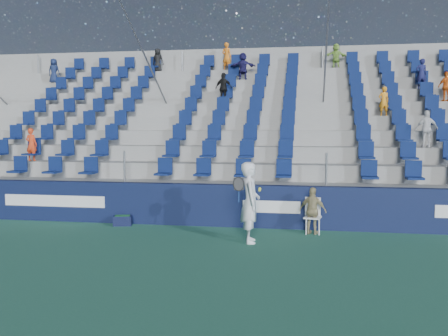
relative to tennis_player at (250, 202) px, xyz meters
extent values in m
plane|color=#2F6F55|center=(-1.11, -1.30, -0.99)|extent=(70.00, 70.00, 0.00)
cube|color=#10193D|center=(-1.11, 1.85, -0.39)|extent=(24.00, 0.30, 1.20)
cube|color=white|center=(-6.11, 1.69, -0.37)|extent=(3.20, 0.02, 0.34)
cube|color=white|center=(0.39, 1.69, -0.37)|extent=(1.60, 0.02, 0.34)
cube|color=gray|center=(-1.11, 2.42, -0.39)|extent=(24.00, 0.85, 1.20)
cube|color=gray|center=(-1.11, 3.27, -0.14)|extent=(24.00, 0.85, 1.70)
cube|color=gray|center=(-1.11, 4.12, 0.11)|extent=(24.00, 0.85, 2.20)
cube|color=gray|center=(-1.11, 4.97, 0.36)|extent=(24.00, 0.85, 2.70)
cube|color=gray|center=(-1.11, 5.82, 0.61)|extent=(24.00, 0.85, 3.20)
cube|color=gray|center=(-1.11, 6.67, 0.86)|extent=(24.00, 0.85, 3.70)
cube|color=gray|center=(-1.11, 7.52, 1.11)|extent=(24.00, 0.85, 4.20)
cube|color=gray|center=(-1.11, 8.37, 1.36)|extent=(24.00, 0.85, 4.70)
cube|color=gray|center=(-1.11, 9.22, 1.61)|extent=(24.00, 0.85, 5.20)
cube|color=gray|center=(-1.11, 9.90, 2.11)|extent=(24.00, 0.50, 6.20)
cube|color=#0D1C4E|center=(-1.11, 2.42, 0.56)|extent=(16.05, 0.50, 0.70)
cube|color=#0D1C4E|center=(-1.11, 3.27, 1.06)|extent=(16.05, 0.50, 0.70)
cube|color=#0D1C4E|center=(-1.11, 4.12, 1.56)|extent=(16.05, 0.50, 0.70)
cube|color=#0D1C4E|center=(-1.11, 4.97, 2.06)|extent=(16.05, 0.50, 0.70)
cube|color=#0D1C4E|center=(-1.11, 5.82, 2.56)|extent=(16.05, 0.50, 0.70)
cube|color=#0D1C4E|center=(-1.11, 6.67, 3.06)|extent=(16.05, 0.50, 0.70)
cube|color=#0D1C4E|center=(-1.11, 7.52, 3.56)|extent=(16.05, 0.50, 0.70)
cube|color=#0D1C4E|center=(-1.11, 8.37, 4.06)|extent=(16.05, 0.50, 0.70)
cube|color=#0D1C4E|center=(-1.11, 9.22, 4.56)|extent=(16.05, 0.50, 0.70)
cylinder|color=gray|center=(-4.11, 5.82, 3.36)|extent=(0.06, 7.68, 4.55)
cylinder|color=gray|center=(1.89, 5.82, 3.36)|extent=(0.06, 7.68, 4.55)
imported|color=white|center=(4.95, 4.07, 1.77)|extent=(0.70, 0.37, 1.14)
imported|color=#191C4C|center=(5.44, 7.47, 3.76)|extent=(0.44, 0.31, 1.12)
imported|color=black|center=(-1.80, 6.62, 3.28)|extent=(0.72, 0.44, 1.15)
imported|color=#182448|center=(-9.57, 8.32, 4.24)|extent=(0.53, 0.35, 1.07)
imported|color=orange|center=(-2.11, 9.17, 4.80)|extent=(0.50, 0.41, 1.19)
imported|color=#8EBD4B|center=(2.44, 9.17, 4.71)|extent=(0.99, 0.56, 1.01)
imported|color=#1E1B52|center=(-1.30, 8.32, 4.26)|extent=(1.07, 0.44, 1.12)
imported|color=orange|center=(3.89, 5.77, 2.70)|extent=(0.41, 0.32, 0.99)
imported|color=orange|center=(6.11, 6.62, 3.23)|extent=(0.66, 0.42, 1.05)
imported|color=black|center=(-5.15, 9.17, 4.71)|extent=(0.53, 0.37, 1.01)
imported|color=#E4401A|center=(-7.70, 3.22, 1.25)|extent=(0.42, 0.29, 1.09)
imported|color=white|center=(0.00, 0.00, 0.00)|extent=(0.60, 0.80, 1.99)
cylinder|color=navy|center=(-0.25, -0.25, 0.18)|extent=(0.03, 0.03, 0.28)
torus|color=black|center=(-0.25, -0.25, 0.48)|extent=(0.30, 0.17, 0.28)
plane|color=#262626|center=(-0.25, -0.25, 0.48)|extent=(0.30, 0.16, 0.29)
sphere|color=gold|center=(0.25, -0.20, 0.33)|extent=(0.07, 0.07, 0.07)
sphere|color=gold|center=(0.25, -0.14, 0.36)|extent=(0.07, 0.07, 0.07)
cube|color=white|center=(1.53, 1.25, -0.56)|extent=(0.49, 0.49, 0.04)
cube|color=white|center=(1.53, 1.45, -0.30)|extent=(0.42, 0.12, 0.52)
cylinder|color=white|center=(1.36, 1.08, -0.79)|extent=(0.03, 0.03, 0.42)
cylinder|color=white|center=(1.70, 1.08, -0.79)|extent=(0.03, 0.03, 0.42)
cylinder|color=white|center=(1.36, 1.42, -0.79)|extent=(0.03, 0.03, 0.42)
cylinder|color=white|center=(1.70, 1.42, -0.79)|extent=(0.03, 0.03, 0.42)
imported|color=tan|center=(1.53, 1.20, -0.37)|extent=(0.79, 0.51, 1.25)
cube|color=black|center=(-3.86, 1.45, -0.85)|extent=(0.59, 0.46, 0.28)
cube|color=#1E662D|center=(-3.86, 1.45, -0.79)|extent=(0.47, 0.34, 0.17)
camera|label=1|loc=(1.41, -12.03, 1.87)|focal=40.00mm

